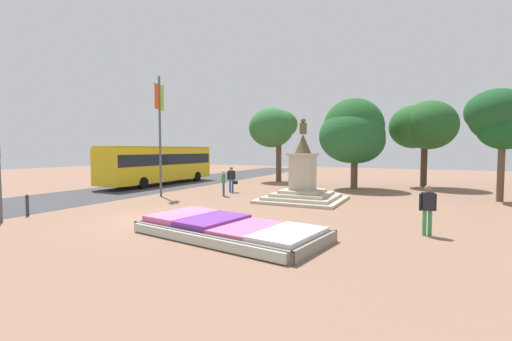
{
  "coord_description": "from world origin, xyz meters",
  "views": [
    {
      "loc": [
        9.63,
        -11.27,
        2.95
      ],
      "look_at": [
        2.87,
        2.71,
        2.0
      ],
      "focal_mm": 24.0,
      "sensor_mm": 36.0,
      "label": 1
    }
  ],
  "objects_px": {
    "statue_monument": "(303,185)",
    "city_bus": "(160,163)",
    "pedestrian_with_handbag": "(232,178)",
    "pedestrian_crossing_plaza": "(224,181)",
    "flower_planter": "(226,229)",
    "banner_pole": "(160,130)",
    "pedestrian_near_planter": "(428,206)",
    "kerb_bollard_mid_a": "(27,205)"
  },
  "relations": [
    {
      "from": "statue_monument",
      "to": "pedestrian_near_planter",
      "type": "distance_m",
      "value": 8.59
    },
    {
      "from": "banner_pole",
      "to": "pedestrian_with_handbag",
      "type": "xyz_separation_m",
      "value": [
        2.93,
        3.81,
        -3.13
      ]
    },
    {
      "from": "city_bus",
      "to": "pedestrian_near_planter",
      "type": "xyz_separation_m",
      "value": [
        20.15,
        -9.45,
        -0.83
      ]
    },
    {
      "from": "pedestrian_near_planter",
      "to": "kerb_bollard_mid_a",
      "type": "height_order",
      "value": "pedestrian_near_planter"
    },
    {
      "from": "pedestrian_with_handbag",
      "to": "flower_planter",
      "type": "bearing_deg",
      "value": -60.98
    },
    {
      "from": "pedestrian_with_handbag",
      "to": "pedestrian_crossing_plaza",
      "type": "height_order",
      "value": "pedestrian_with_handbag"
    },
    {
      "from": "pedestrian_with_handbag",
      "to": "pedestrian_crossing_plaza",
      "type": "xyz_separation_m",
      "value": [
        0.56,
        -1.98,
        -0.05
      ]
    },
    {
      "from": "kerb_bollard_mid_a",
      "to": "pedestrian_near_planter",
      "type": "bearing_deg",
      "value": 13.52
    },
    {
      "from": "flower_planter",
      "to": "pedestrian_with_handbag",
      "type": "height_order",
      "value": "pedestrian_with_handbag"
    },
    {
      "from": "city_bus",
      "to": "pedestrian_with_handbag",
      "type": "xyz_separation_m",
      "value": [
        8.13,
        -1.96,
        -0.84
      ]
    },
    {
      "from": "flower_planter",
      "to": "pedestrian_with_handbag",
      "type": "bearing_deg",
      "value": 119.02
    },
    {
      "from": "pedestrian_near_planter",
      "to": "pedestrian_crossing_plaza",
      "type": "relative_size",
      "value": 1.05
    },
    {
      "from": "flower_planter",
      "to": "banner_pole",
      "type": "distance_m",
      "value": 11.7
    },
    {
      "from": "flower_planter",
      "to": "city_bus",
      "type": "xyz_separation_m",
      "value": [
        -13.97,
        12.48,
        1.61
      ]
    },
    {
      "from": "banner_pole",
      "to": "pedestrian_near_planter",
      "type": "height_order",
      "value": "banner_pole"
    },
    {
      "from": "flower_planter",
      "to": "pedestrian_near_planter",
      "type": "bearing_deg",
      "value": 26.1
    },
    {
      "from": "flower_planter",
      "to": "pedestrian_near_planter",
      "type": "distance_m",
      "value": 6.93
    },
    {
      "from": "flower_planter",
      "to": "pedestrian_with_handbag",
      "type": "xyz_separation_m",
      "value": [
        -5.84,
        10.52,
        0.77
      ]
    },
    {
      "from": "pedestrian_with_handbag",
      "to": "pedestrian_crossing_plaza",
      "type": "relative_size",
      "value": 1.07
    },
    {
      "from": "statue_monument",
      "to": "pedestrian_with_handbag",
      "type": "distance_m",
      "value": 5.93
    },
    {
      "from": "flower_planter",
      "to": "statue_monument",
      "type": "distance_m",
      "value": 8.85
    },
    {
      "from": "flower_planter",
      "to": "pedestrian_with_handbag",
      "type": "distance_m",
      "value": 12.05
    },
    {
      "from": "banner_pole",
      "to": "flower_planter",
      "type": "bearing_deg",
      "value": -37.4
    },
    {
      "from": "statue_monument",
      "to": "city_bus",
      "type": "xyz_separation_m",
      "value": [
        -13.81,
        3.65,
        0.92
      ]
    },
    {
      "from": "pedestrian_crossing_plaza",
      "to": "kerb_bollard_mid_a",
      "type": "xyz_separation_m",
      "value": [
        -4.51,
        -9.34,
        -0.46
      ]
    },
    {
      "from": "statue_monument",
      "to": "pedestrian_crossing_plaza",
      "type": "xyz_separation_m",
      "value": [
        -5.12,
        -0.29,
        0.03
      ]
    },
    {
      "from": "pedestrian_crossing_plaza",
      "to": "flower_planter",
      "type": "bearing_deg",
      "value": -58.25
    },
    {
      "from": "banner_pole",
      "to": "pedestrian_with_handbag",
      "type": "height_order",
      "value": "banner_pole"
    },
    {
      "from": "banner_pole",
      "to": "pedestrian_near_planter",
      "type": "xyz_separation_m",
      "value": [
        14.95,
        -3.67,
        -3.12
      ]
    },
    {
      "from": "statue_monument",
      "to": "city_bus",
      "type": "relative_size",
      "value": 0.41
    },
    {
      "from": "banner_pole",
      "to": "city_bus",
      "type": "distance_m",
      "value": 8.1
    },
    {
      "from": "pedestrian_with_handbag",
      "to": "kerb_bollard_mid_a",
      "type": "xyz_separation_m",
      "value": [
        -3.95,
        -11.33,
        -0.5
      ]
    },
    {
      "from": "pedestrian_crossing_plaza",
      "to": "banner_pole",
      "type": "bearing_deg",
      "value": -152.3
    },
    {
      "from": "pedestrian_crossing_plaza",
      "to": "pedestrian_with_handbag",
      "type": "bearing_deg",
      "value": 105.64
    },
    {
      "from": "pedestrian_near_planter",
      "to": "statue_monument",
      "type": "bearing_deg",
      "value": 137.57
    },
    {
      "from": "pedestrian_near_planter",
      "to": "kerb_bollard_mid_a",
      "type": "bearing_deg",
      "value": -166.48
    },
    {
      "from": "flower_planter",
      "to": "banner_pole",
      "type": "bearing_deg",
      "value": 142.6
    },
    {
      "from": "banner_pole",
      "to": "kerb_bollard_mid_a",
      "type": "distance_m",
      "value": 8.41
    },
    {
      "from": "pedestrian_with_handbag",
      "to": "pedestrian_crossing_plaza",
      "type": "distance_m",
      "value": 2.06
    },
    {
      "from": "statue_monument",
      "to": "city_bus",
      "type": "height_order",
      "value": "statue_monument"
    },
    {
      "from": "banner_pole",
      "to": "city_bus",
      "type": "relative_size",
      "value": 0.65
    },
    {
      "from": "flower_planter",
      "to": "pedestrian_near_planter",
      "type": "height_order",
      "value": "pedestrian_near_planter"
    }
  ]
}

